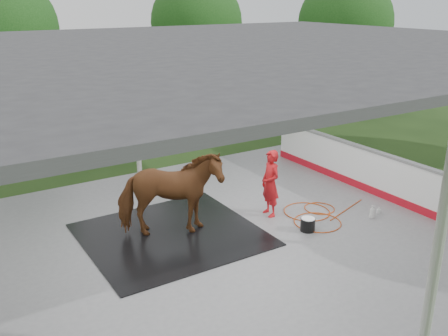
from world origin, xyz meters
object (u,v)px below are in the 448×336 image
horse (170,194)px  dasher_board (382,176)px  wash_bucket (308,224)px  handler (270,183)px

horse → dasher_board: bearing=-77.5°
dasher_board → wash_bucket: 2.96m
dasher_board → wash_bucket: bearing=-169.8°
horse → handler: 2.44m
dasher_board → wash_bucket: (-2.89, -0.52, -0.39)m
handler → horse: bearing=-90.6°
horse → handler: (2.42, -0.27, -0.16)m
dasher_board → horse: 5.59m
dasher_board → horse: size_ratio=3.69×
wash_bucket → horse: bearing=152.0°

